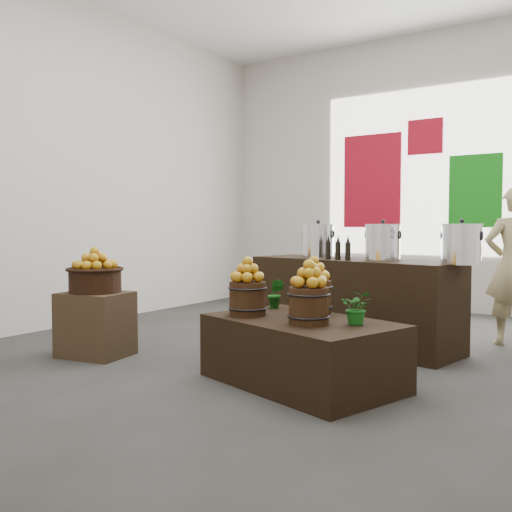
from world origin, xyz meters
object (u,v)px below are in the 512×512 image
Objects in this scene: crate at (96,324)px; display_table at (302,352)px; stock_pot_left at (318,242)px; wicker_basket at (95,281)px; stock_pot_right at (461,245)px; stock_pot_center at (383,243)px; counter at (352,302)px.

crate reaches higher than display_table.
wicker_basket is at bearing -126.96° from stock_pot_left.
stock_pot_center is at bearing 169.45° from stock_pot_right.
crate is 2.42m from stock_pot_left.
stock_pot_center is (2.15, 1.69, 0.75)m from crate.
stock_pot_left is 1.00× the size of stock_pot_right.
display_table is at bearing 5.77° from wicker_basket.
stock_pot_right is at bearing 75.36° from display_table.
wicker_basket is 1.43× the size of stock_pot_center.
stock_pot_center is (0.77, -0.14, 0.00)m from stock_pot_left.
stock_pot_left is 0.79m from stock_pot_center.
stock_pot_left and stock_pot_center have the same top height.
wicker_basket is 2.54m from counter.
crate is 2.09m from display_table.
wicker_basket is (0.00, 0.00, 0.41)m from crate.
counter reaches higher than crate.
stock_pot_right reaches higher than display_table.
crate is at bearing -141.83° from stock_pot_center.
stock_pot_center is (0.08, 1.48, 0.80)m from display_table.
stock_pot_right reaches higher than crate.
stock_pot_right is (2.93, 1.55, 0.75)m from crate.
display_table is 1.58m from counter.
crate is at bearing 0.00° from wicker_basket.
display_table is at bearing 5.77° from crate.
wicker_basket is 3.33m from stock_pot_right.
wicker_basket is 1.43× the size of stock_pot_right.
stock_pot_right is (1.11, -0.21, 0.61)m from counter.
stock_pot_center is (0.34, -0.06, 0.61)m from counter.
display_table is 1.78m from stock_pot_right.
display_table is 1.69m from stock_pot_center.
crate is at bearing -125.42° from counter.
stock_pot_right is at bearing -10.55° from stock_pot_center.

